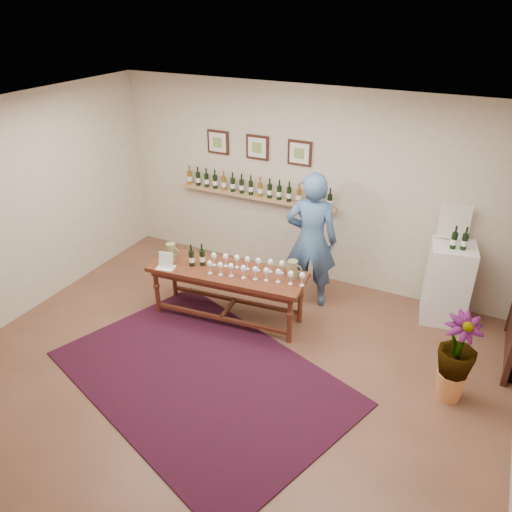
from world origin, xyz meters
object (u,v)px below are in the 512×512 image
at_px(display_pedestal, 447,283).
at_px(person, 311,241).
at_px(potted_plant, 456,358).
at_px(tasting_table, 227,277).

bearing_deg(display_pedestal, person, -166.76).
height_order(potted_plant, person, person).
height_order(tasting_table, potted_plant, potted_plant).
bearing_deg(tasting_table, person, 40.18).
relative_size(potted_plant, person, 0.47).
bearing_deg(display_pedestal, tasting_table, -153.99).
distance_m(tasting_table, display_pedestal, 2.84).
height_order(display_pedestal, person, person).
bearing_deg(potted_plant, person, 151.30).
relative_size(display_pedestal, potted_plant, 1.20).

